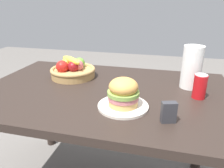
# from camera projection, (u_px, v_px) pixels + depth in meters

# --- Properties ---
(dining_table) EXTENTS (1.40, 0.90, 0.75)m
(dining_table) POSITION_uv_depth(u_px,v_px,m) (105.00, 106.00, 1.24)
(dining_table) COLOR #2D231E
(dining_table) RESTS_ON ground_plane
(plate) EXTENTS (0.24, 0.24, 0.01)m
(plate) POSITION_uv_depth(u_px,v_px,m) (123.00, 106.00, 1.00)
(plate) COLOR silver
(plate) RESTS_ON dining_table
(sandwich) EXTENTS (0.15, 0.15, 0.13)m
(sandwich) POSITION_uv_depth(u_px,v_px,m) (123.00, 92.00, 0.97)
(sandwich) COLOR #DBAD60
(sandwich) RESTS_ON plate
(soda_can) EXTENTS (0.07, 0.07, 0.13)m
(soda_can) POSITION_uv_depth(u_px,v_px,m) (200.00, 86.00, 1.08)
(soda_can) COLOR red
(soda_can) RESTS_ON dining_table
(fruit_basket) EXTENTS (0.29, 0.29, 0.13)m
(fruit_basket) POSITION_uv_depth(u_px,v_px,m) (73.00, 70.00, 1.38)
(fruit_basket) COLOR tan
(fruit_basket) RESTS_ON dining_table
(paper_towel_roll) EXTENTS (0.11, 0.11, 0.24)m
(paper_towel_roll) POSITION_uv_depth(u_px,v_px,m) (192.00, 67.00, 1.19)
(paper_towel_roll) COLOR white
(paper_towel_roll) RESTS_ON dining_table
(napkin_holder) EXTENTS (0.07, 0.05, 0.09)m
(napkin_holder) POSITION_uv_depth(u_px,v_px,m) (169.00, 112.00, 0.86)
(napkin_holder) COLOR #333338
(napkin_holder) RESTS_ON dining_table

